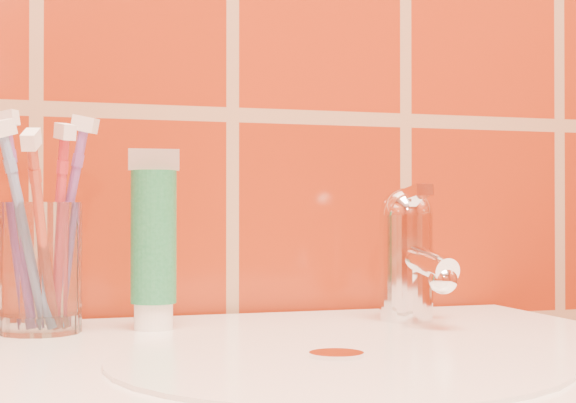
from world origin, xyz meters
name	(u,v)px	position (x,y,z in m)	size (l,w,h in m)	color
glass_tumbler	(41,268)	(-0.18, 1.11, 0.90)	(0.06, 0.06, 0.11)	white
toothpaste_tube	(154,245)	(-0.09, 1.10, 0.92)	(0.04, 0.04, 0.15)	white
faucet	(408,250)	(0.14, 1.09, 0.91)	(0.05, 0.11, 0.12)	white
toothbrush_0	(42,237)	(-0.18, 1.07, 0.93)	(0.04, 0.08, 0.17)	#A73A23
toothbrush_1	(25,230)	(-0.19, 1.09, 0.93)	(0.06, 0.05, 0.18)	#6E8EC4
toothbrush_2	(20,223)	(-0.20, 1.11, 0.94)	(0.05, 0.04, 0.19)	#794492
toothbrush_3	(58,229)	(-0.17, 1.10, 0.93)	(0.03, 0.05, 0.18)	#B92732
toothbrush_4	(65,225)	(-0.16, 1.10, 0.94)	(0.05, 0.04, 0.18)	#7D4798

